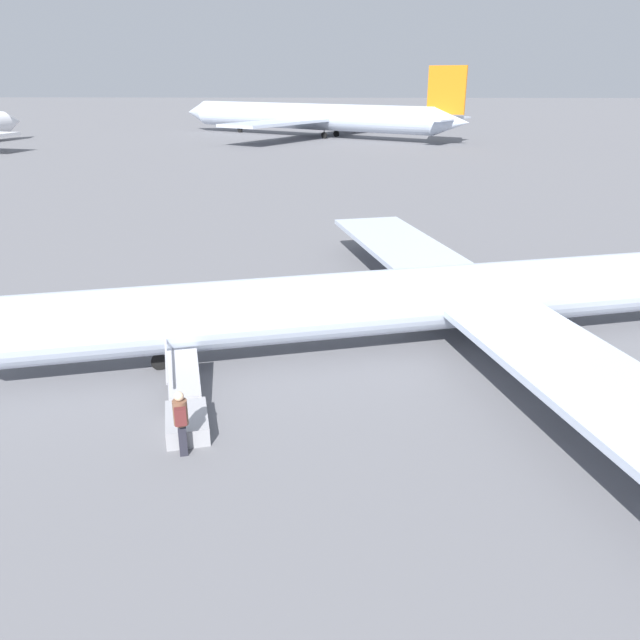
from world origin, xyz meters
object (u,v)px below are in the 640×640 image
Objects in this scene: airplane_main at (463,295)px; airplane_far_center at (312,117)px; passenger at (181,419)px; boarding_stairs at (186,412)px.

airplane_far_center reaches higher than airplane_main.
airplane_far_center is at bearing -14.49° from passenger.
airplane_far_center reaches higher than passenger.
airplane_far_center is 89.58m from boarding_stairs.
airplane_far_center is 11.58× the size of boarding_stairs.
airplane_main is 10.48m from boarding_stairs.
airplane_far_center is at bearing -14.66° from boarding_stairs.
passenger reaches higher than boarding_stairs.
airplane_far_center is at bearing -98.86° from airplane_main.
passenger is at bearing 175.35° from boarding_stairs.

